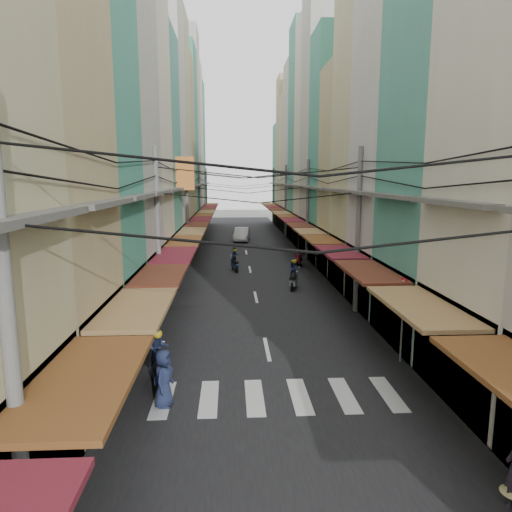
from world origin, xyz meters
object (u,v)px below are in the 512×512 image
object	(u,v)px
bicycle	(376,311)
market_umbrella	(496,342)
white_car	(242,241)
traffic_sign	(403,300)

from	to	relation	value
bicycle	market_umbrella	world-z (taller)	market_umbrella
white_car	market_umbrella	size ratio (longest dim) A/B	2.00
bicycle	white_car	bearing A→B (deg)	37.57
white_car	bicycle	world-z (taller)	white_car
bicycle	traffic_sign	xyz separation A→B (m)	(-1.17, -6.43, 2.34)
white_car	traffic_sign	xyz separation A→B (m)	(4.99, -33.38, 2.34)
bicycle	market_umbrella	size ratio (longest dim) A/B	0.58
white_car	traffic_sign	size ratio (longest dim) A/B	1.59
market_umbrella	traffic_sign	distance (m)	4.16
market_umbrella	traffic_sign	size ratio (longest dim) A/B	0.79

